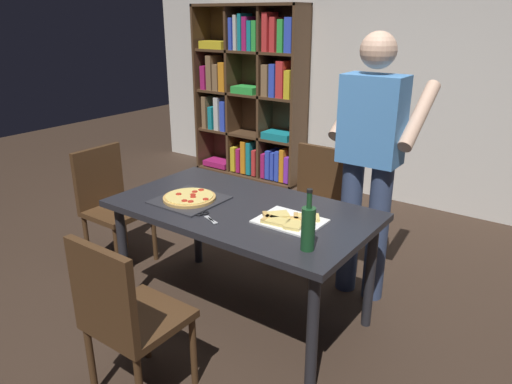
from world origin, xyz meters
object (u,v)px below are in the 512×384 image
Objects in this scene: wine_bottle at (308,227)px; kitchen_scissors at (205,216)px; bookshelf at (252,95)px; chair_left_end at (110,199)px; person_serving_pizza at (370,154)px; dining_table at (242,219)px; chair_near_camera at (124,313)px; chair_far_side at (315,199)px; pepperoni_pizza_on_tray at (190,198)px.

kitchen_scissors is (-0.68, 0.01, -0.11)m from wine_bottle.
bookshelf is 9.87× the size of kitchen_scissors.
kitchen_scissors is at bearing -11.35° from chair_left_end.
person_serving_pizza is 8.86× the size of kitchen_scissors.
wine_bottle is at bearing -22.83° from dining_table.
chair_near_camera is 4.56× the size of kitchen_scissors.
person_serving_pizza reaches higher than chair_far_side.
chair_left_end is at bearing -158.46° from person_serving_pizza.
wine_bottle reaches higher than dining_table.
kitchen_scissors reaches higher than dining_table.
chair_left_end is at bearing -80.68° from bookshelf.
bookshelf reaches higher than dining_table.
chair_far_side is 2.85× the size of wine_bottle.
pepperoni_pizza_on_tray is (-0.83, -0.81, -0.23)m from person_serving_pizza.
chair_far_side is at bearing 86.17° from kitchen_scissors.
wine_bottle is 0.69m from kitchen_scissors.
kitchen_scissors is (-0.58, -0.94, -0.24)m from person_serving_pizza.
dining_table is 1.28m from chair_left_end.
chair_left_end reaches higher than dining_table.
dining_table is at bearing 90.00° from chair_near_camera.
person_serving_pizza is at bearing -23.60° from chair_far_side.
chair_left_end is at bearing 180.00° from dining_table.
chair_far_side is (0.00, 1.84, 0.00)m from chair_near_camera.
chair_far_side is 0.51× the size of person_serving_pizza.
person_serving_pizza is 1.13m from kitchen_scissors.
pepperoni_pizza_on_tray is 0.28m from kitchen_scissors.
wine_bottle is (0.60, -1.17, 0.36)m from chair_far_side.
wine_bottle is (0.60, -0.25, 0.20)m from dining_table.
chair_near_camera is 2.85× the size of wine_bottle.
wine_bottle is (2.26, -2.63, -0.09)m from bookshelf.
dining_table is 1.75× the size of chair_far_side.
bookshelf is at bearing 121.21° from kitchen_scissors.
chair_far_side is at bearing 90.00° from chair_near_camera.
chair_left_end is 2.45m from bookshelf.
pepperoni_pizza_on_tray is 0.94m from wine_bottle.
kitchen_scissors is at bearing -107.94° from dining_table.
person_serving_pizza reaches higher than kitchen_scissors.
bookshelf is at bearing 116.76° from chair_near_camera.
person_serving_pizza is (1.78, 0.70, 0.49)m from chair_left_end.
dining_table is 0.93m from chair_far_side.
bookshelf is 2.83m from pepperoni_pizza_on_tray.
person_serving_pizza reaches higher than chair_near_camera.
chair_far_side is 1.57m from chair_left_end.
dining_table is 0.35m from pepperoni_pizza_on_tray.
chair_far_side and chair_left_end have the same top height.
person_serving_pizza is at bearing 44.37° from pepperoni_pizza_on_tray.
wine_bottle reaches higher than chair_near_camera.
wine_bottle reaches higher than pepperoni_pizza_on_tray.
kitchen_scissors is at bearing 96.50° from chair_near_camera.
person_serving_pizza reaches higher than chair_left_end.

